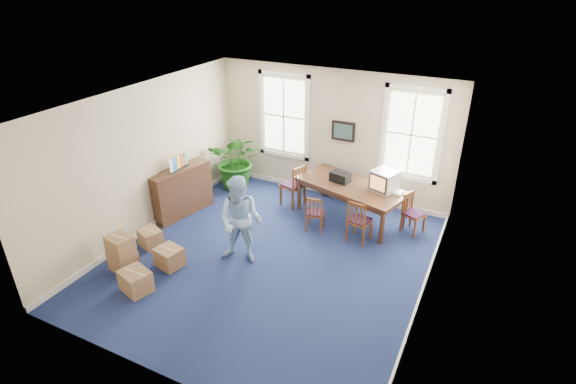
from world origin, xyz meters
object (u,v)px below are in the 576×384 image
at_px(crt_tv, 384,181).
at_px(man, 241,221).
at_px(cardboard_boxes, 133,252).
at_px(chair_near_left, 315,212).
at_px(conference_table, 350,201).
at_px(potted_plant, 237,160).
at_px(credenza, 181,190).

xyz_separation_m(crt_tv, man, (-2.08, -2.63, -0.17)).
distance_m(man, cardboard_boxes, 2.15).
relative_size(chair_near_left, cardboard_boxes, 0.63).
bearing_deg(conference_table, potted_plant, -168.58).
bearing_deg(potted_plant, credenza, -103.09).
height_order(crt_tv, cardboard_boxes, crt_tv).
distance_m(conference_table, potted_plant, 3.23).
xyz_separation_m(conference_table, chair_near_left, (-0.51, -0.85, 0.00)).
distance_m(conference_table, cardboard_boxes, 4.84).
relative_size(credenza, potted_plant, 1.01).
height_order(conference_table, cardboard_boxes, conference_table).
relative_size(crt_tv, chair_near_left, 0.65).
distance_m(crt_tv, man, 3.36).
relative_size(crt_tv, potted_plant, 0.36).
bearing_deg(crt_tv, chair_near_left, -123.21).
bearing_deg(chair_near_left, man, 53.96).
bearing_deg(man, cardboard_boxes, -154.74).
relative_size(chair_near_left, man, 0.47).
relative_size(man, cardboard_boxes, 1.34).
relative_size(conference_table, potted_plant, 1.62).
height_order(chair_near_left, cardboard_boxes, chair_near_left).
xyz_separation_m(conference_table, potted_plant, (-3.20, 0.26, 0.34)).
distance_m(conference_table, man, 2.94).
height_order(conference_table, crt_tv, crt_tv).
bearing_deg(crt_tv, conference_table, -154.84).
distance_m(crt_tv, potted_plant, 3.95).
bearing_deg(crt_tv, credenza, -139.02).
distance_m(potted_plant, cardboard_boxes, 4.03).
bearing_deg(chair_near_left, conference_table, -131.14).
xyz_separation_m(crt_tv, potted_plant, (-3.93, 0.20, -0.31)).
xyz_separation_m(conference_table, man, (-1.35, -2.57, 0.48)).
height_order(chair_near_left, credenza, credenza).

